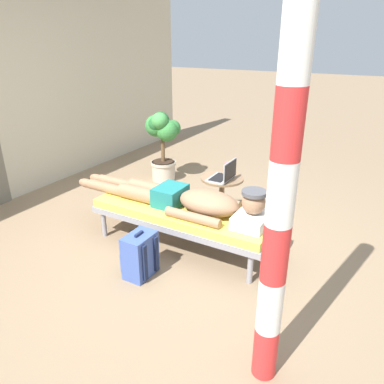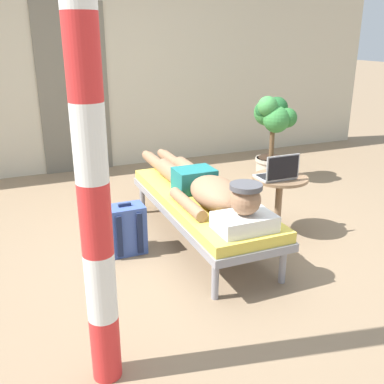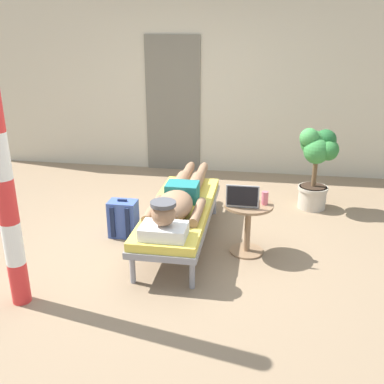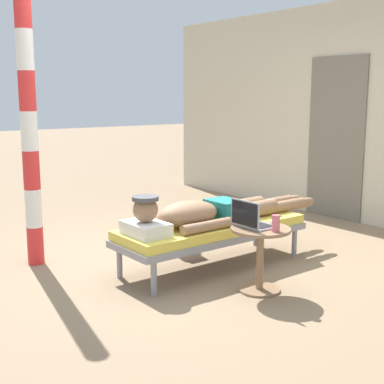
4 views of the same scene
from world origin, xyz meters
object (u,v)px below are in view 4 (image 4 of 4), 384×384
at_px(side_table, 260,248).
at_px(porch_post, 29,131).
at_px(laptop, 251,220).
at_px(lounge_chair, 212,230).
at_px(backpack, 178,231).
at_px(person_reclining, 208,212).
at_px(drink_glass, 276,223).

xyz_separation_m(side_table, porch_post, (-1.79, -1.16, 0.89)).
relative_size(laptop, porch_post, 0.12).
distance_m(lounge_chair, porch_post, 1.88).
bearing_deg(backpack, person_reclining, -10.79).
bearing_deg(porch_post, laptop, 32.52).
relative_size(person_reclining, backpack, 5.12).
bearing_deg(porch_post, lounge_chair, 48.77).
bearing_deg(lounge_chair, person_reclining, -90.00).
relative_size(person_reclining, drink_glass, 16.71).
distance_m(side_table, drink_glass, 0.28).
relative_size(lounge_chair, porch_post, 0.74).
distance_m(lounge_chair, drink_glass, 0.89).
xyz_separation_m(laptop, drink_glass, (0.21, 0.06, 0.01)).
bearing_deg(laptop, backpack, 170.59).
xyz_separation_m(lounge_chair, drink_glass, (0.85, -0.08, 0.24)).
xyz_separation_m(person_reclining, side_table, (0.70, -0.04, -0.16)).
distance_m(side_table, laptop, 0.24).
height_order(lounge_chair, porch_post, porch_post).
xyz_separation_m(drink_glass, porch_post, (-1.94, -1.17, 0.65)).
relative_size(drink_glass, backpack, 0.31).
height_order(side_table, backpack, side_table).
height_order(drink_glass, backpack, drink_glass).
xyz_separation_m(person_reclining, porch_post, (-1.09, -1.19, 0.72)).
relative_size(person_reclining, porch_post, 0.87).
relative_size(person_reclining, laptop, 7.00).
xyz_separation_m(lounge_chair, person_reclining, (0.00, -0.05, 0.17)).
bearing_deg(laptop, side_table, 40.52).
bearing_deg(person_reclining, drink_glass, -1.86).
distance_m(lounge_chair, person_reclining, 0.18).
bearing_deg(person_reclining, porch_post, -132.41).
relative_size(lounge_chair, laptop, 5.96).
bearing_deg(side_table, person_reclining, 176.80).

